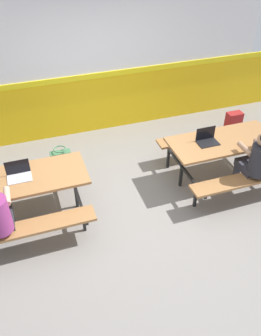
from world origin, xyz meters
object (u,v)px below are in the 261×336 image
Objects in this scene: picnic_table_left at (25,187)px; student_further at (256,159)px; laptop_dark at (207,139)px; laptop_silver at (19,174)px; satchel_spare at (233,123)px; tote_bag_bright at (61,160)px; picnic_table_right at (222,149)px.

picnic_table_left is 1.42× the size of student_further.
student_further is 3.77× the size of laptop_dark.
laptop_silver reaches higher than picnic_table_left.
laptop_silver is 0.73× the size of satchel_spare.
picnic_table_left is 3.32m from student_further.
picnic_table_left reaches higher than tote_bag_bright.
student_further reaches higher than laptop_dark.
picnic_table_right is 0.61m from student_further.
tote_bag_bright is 3.43m from satchel_spare.
laptop_dark reaches higher than satchel_spare.
student_further is at bearing -31.33° from tote_bag_bright.
picnic_table_right is 4.00× the size of tote_bag_bright.
laptop_dark reaches higher than tote_bag_bright.
laptop_silver is 1.00× the size of laptop_dark.
laptop_dark is (-0.28, 0.04, 0.21)m from picnic_table_right.
student_further is 3.13m from tote_bag_bright.
student_further is 0.77m from laptop_dark.
tote_bag_bright is (0.67, 0.96, -0.59)m from laptop_silver.
student_further is (3.26, -0.60, 0.13)m from picnic_table_left.
student_further is at bearing -10.99° from laptop_silver.
picnic_table_left is 3.90× the size of satchel_spare.
student_further reaches higher than laptop_silver.
tote_bag_bright is at bearing 154.76° from laptop_dark.
picnic_table_left is at bearing -121.99° from tote_bag_bright.
student_further is at bearing -10.49° from picnic_table_left.
laptop_silver is (-3.09, 0.09, 0.21)m from picnic_table_right.
picnic_table_left is at bearing 179.78° from laptop_dark.
student_further is 2.81× the size of tote_bag_bright.
tote_bag_bright is at bearing -177.96° from satchel_spare.
tote_bag_bright is at bearing 156.59° from picnic_table_right.
picnic_table_left is 4.22m from satchel_spare.
laptop_silver is 0.74× the size of tote_bag_bright.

